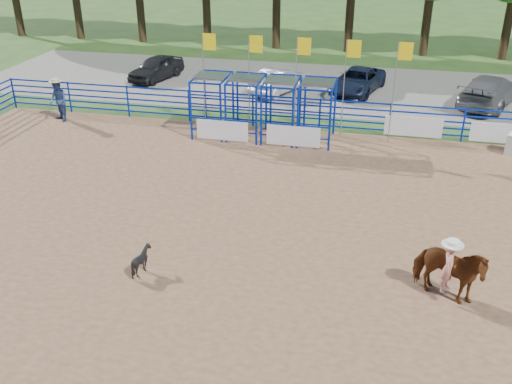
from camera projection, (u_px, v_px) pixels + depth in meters
ground at (277, 250)px, 16.50m from camera, size 120.00×120.00×0.00m
arena_dirt at (277, 250)px, 16.49m from camera, size 30.00×20.00×0.02m
gravel_strip at (334, 88)px, 31.33m from camera, size 40.00×10.00×0.01m
horse_and_rider at (448, 269)px, 14.04m from camera, size 2.09×1.56×2.38m
calf at (142, 260)px, 15.30m from camera, size 0.91×0.89×0.76m
spectator_cowboy at (58, 100)px, 25.98m from camera, size 1.17×1.12×1.95m
car_a at (156, 68)px, 32.58m from camera, size 2.54×4.15×1.32m
car_b at (279, 80)px, 30.25m from camera, size 2.84×4.11×1.28m
car_c at (357, 81)px, 30.28m from camera, size 3.17×4.85×1.24m
car_d at (490, 91)px, 28.19m from camera, size 3.96×5.59×1.50m
perimeter_fence at (277, 228)px, 16.16m from camera, size 30.10×20.10×1.50m
chute_assembly at (272, 109)px, 24.02m from camera, size 19.32×2.41×4.20m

